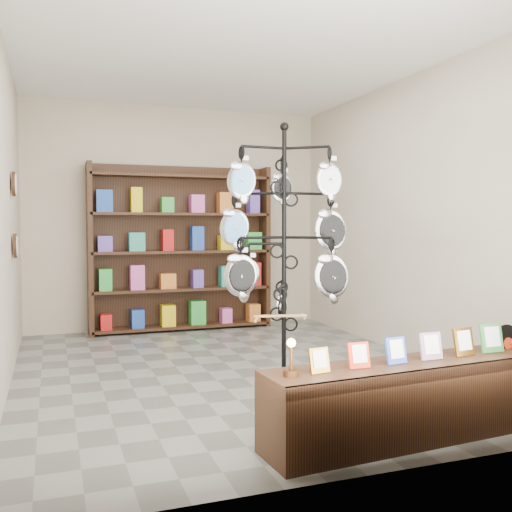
# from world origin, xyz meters

# --- Properties ---
(ground) EXTENTS (5.00, 5.00, 0.00)m
(ground) POSITION_xyz_m (0.00, 0.00, 0.00)
(ground) COLOR slate
(ground) RESTS_ON ground
(room_envelope) EXTENTS (5.00, 5.00, 5.00)m
(room_envelope) POSITION_xyz_m (0.00, 0.00, 1.85)
(room_envelope) COLOR #C0AE9A
(room_envelope) RESTS_ON ground
(display_tree) EXTENTS (1.19, 1.18, 2.24)m
(display_tree) POSITION_xyz_m (0.17, -0.87, 1.29)
(display_tree) COLOR black
(display_tree) RESTS_ON ground
(front_shelf) EXTENTS (2.10, 0.57, 0.73)m
(front_shelf) POSITION_xyz_m (0.57, -2.11, 0.26)
(front_shelf) COLOR black
(front_shelf) RESTS_ON ground
(back_shelving) EXTENTS (2.42, 0.36, 2.20)m
(back_shelving) POSITION_xyz_m (0.00, 2.30, 1.03)
(back_shelving) COLOR black
(back_shelving) RESTS_ON ground
(wall_clocks) EXTENTS (0.03, 0.24, 0.84)m
(wall_clocks) POSITION_xyz_m (-1.97, 0.80, 1.50)
(wall_clocks) COLOR black
(wall_clocks) RESTS_ON ground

